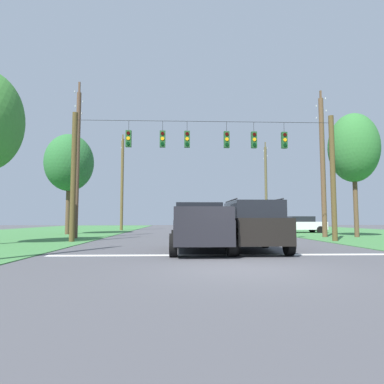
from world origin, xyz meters
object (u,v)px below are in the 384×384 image
(utility_pole_far_left, at_px, (122,182))
(distant_car_crossing_white, at_px, (301,224))
(suv_black, at_px, (252,225))
(utility_pole_far_right, at_px, (266,186))
(overhead_signal_span, at_px, (206,167))
(utility_pole_mid_left, at_px, (77,160))
(utility_pole_mid_right, at_px, (323,164))
(pickup_truck, at_px, (199,227))
(tree_roadside_left, at_px, (354,148))
(tree_roadside_right, at_px, (69,163))

(utility_pole_far_left, bearing_deg, distant_car_crossing_white, -21.50)
(suv_black, distance_m, distant_car_crossing_white, 18.85)
(utility_pole_far_right, bearing_deg, overhead_signal_span, -114.43)
(distant_car_crossing_white, relative_size, utility_pole_mid_left, 0.41)
(suv_black, bearing_deg, utility_pole_mid_right, 52.91)
(distant_car_crossing_white, xyz_separation_m, utility_pole_far_right, (-1.30, 7.08, 4.25))
(pickup_truck, bearing_deg, utility_pole_far_right, 69.16)
(overhead_signal_span, relative_size, distant_car_crossing_white, 3.54)
(pickup_truck, height_order, utility_pole_far_left, utility_pole_far_left)
(distant_car_crossing_white, height_order, tree_roadside_left, tree_roadside_left)
(suv_black, height_order, utility_pole_mid_left, utility_pole_mid_left)
(suv_black, height_order, utility_pole_far_left, utility_pole_far_left)
(tree_roadside_right, bearing_deg, utility_pole_mid_left, -67.28)
(utility_pole_mid_right, bearing_deg, utility_pole_mid_left, -176.83)
(suv_black, height_order, tree_roadside_right, tree_roadside_right)
(overhead_signal_span, height_order, tree_roadside_right, tree_roadside_right)
(utility_pole_far_right, bearing_deg, utility_pole_far_left, -179.47)
(overhead_signal_span, xyz_separation_m, utility_pole_far_right, (8.39, 18.47, 0.76))
(pickup_truck, height_order, utility_pole_mid_left, utility_pole_mid_left)
(utility_pole_far_right, distance_m, tree_roadside_right, 21.35)
(suv_black, relative_size, utility_pole_mid_right, 0.46)
(overhead_signal_span, bearing_deg, utility_pole_far_left, 113.31)
(overhead_signal_span, height_order, utility_pole_mid_right, utility_pole_mid_right)
(tree_roadside_right, height_order, tree_roadside_left, tree_roadside_left)
(pickup_truck, xyz_separation_m, utility_pole_mid_right, (9.41, 9.60, 4.22))
(tree_roadside_right, bearing_deg, utility_pole_mid_right, -14.15)
(suv_black, bearing_deg, tree_roadside_right, 129.83)
(overhead_signal_span, height_order, utility_pole_far_left, utility_pole_far_left)
(pickup_truck, relative_size, tree_roadside_right, 0.65)
(utility_pole_mid_left, relative_size, tree_roadside_left, 1.19)
(distant_car_crossing_white, bearing_deg, utility_pole_mid_right, -97.92)
(distant_car_crossing_white, relative_size, utility_pole_far_right, 0.43)
(suv_black, distance_m, utility_pole_mid_right, 12.76)
(utility_pole_mid_right, height_order, tree_roadside_left, utility_pole_mid_right)
(distant_car_crossing_white, xyz_separation_m, tree_roadside_right, (-20.41, -2.40, 5.16))
(utility_pole_far_left, height_order, tree_roadside_left, utility_pole_far_left)
(distant_car_crossing_white, xyz_separation_m, utility_pole_mid_right, (-1.01, -7.29, 4.40))
(overhead_signal_span, distance_m, utility_pole_far_right, 20.30)
(utility_pole_mid_left, relative_size, utility_pole_far_left, 0.97)
(utility_pole_far_right, distance_m, utility_pole_mid_left, 22.63)
(overhead_signal_span, distance_m, utility_pole_mid_left, 8.91)
(utility_pole_mid_right, xyz_separation_m, tree_roadside_left, (2.20, -0.16, 1.13))
(distant_car_crossing_white, bearing_deg, tree_roadside_right, -173.28)
(utility_pole_far_right, distance_m, tree_roadside_left, 14.79)
(distant_car_crossing_white, relative_size, tree_roadside_left, 0.49)
(utility_pole_far_right, xyz_separation_m, utility_pole_far_left, (-16.28, -0.15, 0.34))
(overhead_signal_span, relative_size, utility_pole_mid_right, 1.45)
(tree_roadside_right, xyz_separation_m, tree_roadside_left, (21.59, -5.05, 0.37))
(overhead_signal_span, bearing_deg, tree_roadside_left, 19.93)
(overhead_signal_span, relative_size, utility_pole_far_right, 1.51)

